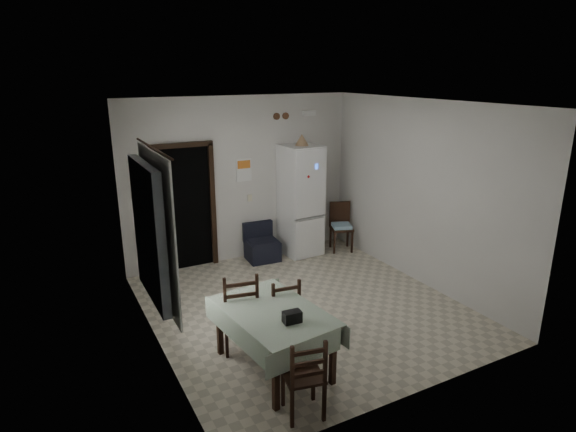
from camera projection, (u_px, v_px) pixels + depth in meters
The scene contains 25 objects.
ground at pixel (304, 307), 7.00m from camera, with size 4.50×4.50×0.00m, color beige.
ceiling at pixel (306, 103), 6.15m from camera, with size 4.20×4.50×0.02m, color white, non-canonical shape.
wall_back at pixel (241, 180), 8.47m from camera, with size 4.20×0.02×2.90m, color silver, non-canonical shape.
wall_front at pixel (421, 269), 4.68m from camera, with size 4.20×0.02×2.90m, color silver, non-canonical shape.
wall_left at pixel (150, 235), 5.63m from camera, with size 0.02×4.50×2.90m, color silver, non-canonical shape.
wall_right at pixel (421, 194), 7.52m from camera, with size 0.02×4.50×2.90m, color silver, non-canonical shape.
doorway at pixel (181, 206), 8.29m from camera, with size 1.06×0.52×2.22m.
window_recess at pixel (149, 233), 5.41m from camera, with size 0.10×1.20×1.60m, color silver.
curtain at pixel (159, 231), 5.46m from camera, with size 0.02×1.45×1.85m, color silver.
curtain_rod at pixel (153, 148), 5.19m from camera, with size 0.02×0.02×1.60m, color black.
calendar at pixel (244, 170), 8.44m from camera, with size 0.28×0.02×0.40m, color white.
calendar_image at pixel (244, 164), 8.40m from camera, with size 0.24×0.01×0.14m, color orange.
light_switch at pixel (250, 198), 8.63m from camera, with size 0.08×0.02×0.12m, color beige.
vent_left at pixel (277, 116), 8.46m from camera, with size 0.12×0.12×0.03m, color brown.
vent_right at pixel (286, 116), 8.55m from camera, with size 0.12×0.12×0.03m, color brown.
emergency_light at pixel (309, 113), 8.73m from camera, with size 0.25×0.07×0.09m, color white.
fridge at pixel (301, 201), 8.80m from camera, with size 0.66×0.66×2.03m, color white, non-canonical shape.
tan_cone at pixel (302, 140), 8.45m from camera, with size 0.24×0.24×0.20m, color #A5815C.
navy_seat at pixel (262, 242), 8.64m from camera, with size 0.55×0.53×0.67m, color black, non-canonical shape.
corner_chair at pixel (342, 227), 9.08m from camera, with size 0.39×0.39×0.91m, color black, non-canonical shape.
dining_table at pixel (273, 339), 5.47m from camera, with size 0.93×1.42×0.74m, color #9BAF96, non-canonical shape.
black_bag at pixel (292, 317), 5.09m from camera, with size 0.19×0.12×0.13m, color black.
dining_chair_far_left at pixel (239, 309), 5.85m from camera, with size 0.44×0.44×1.04m, color black, non-canonical shape.
dining_chair_far_right at pixel (282, 309), 5.98m from camera, with size 0.38×0.38×0.90m, color black, non-canonical shape.
dining_chair_near_head at pixel (303, 375), 4.71m from camera, with size 0.38×0.38×0.89m, color black, non-canonical shape.
Camera 1 is at (-3.18, -5.45, 3.31)m, focal length 30.00 mm.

